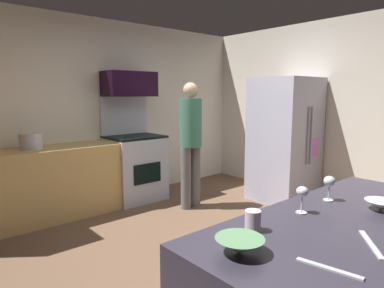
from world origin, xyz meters
The scene contains 16 objects.
ground_plane centered at (0.00, 0.00, -0.01)m, with size 5.20×4.80×0.02m, color brown.
wall_back centered at (0.00, 2.34, 1.30)m, with size 5.20×0.12×2.60m, color beige.
wall_right centered at (2.54, 0.00, 1.30)m, with size 0.12×4.80×2.60m, color beige.
lower_cabinet_run centered at (-0.90, 1.98, 0.45)m, with size 2.40×0.60×0.90m, color tan.
oven_range centered at (0.34, 1.97, 0.51)m, with size 0.76×0.65×1.51m.
microwave centered at (0.34, 2.06, 1.69)m, with size 0.74×0.38×0.35m, color black.
refrigerator centered at (2.03, 0.56, 0.89)m, with size 0.86×0.80×1.78m.
person_cook centered at (0.73, 1.16, 0.95)m, with size 0.31×0.30×1.70m.
mixing_bowl_large centered at (-1.18, -1.38, 0.93)m, with size 0.21×0.21×0.07m, color #5E9061.
mixing_bowl_small centered at (-0.17, -1.56, 0.93)m, with size 0.18×0.18×0.06m, color white.
wine_glass_near centered at (-0.23, -1.28, 1.01)m, with size 0.07×0.07×0.16m.
wine_glass_mid centered at (-0.56, -1.29, 1.01)m, with size 0.07×0.07×0.15m.
mug_coffee centered at (-0.96, -1.27, 0.95)m, with size 0.08×0.08×0.10m, color silver.
knife_chef centered at (-0.69, -1.71, 0.90)m, with size 0.29×0.02×0.01m, color #B7BABF.
knife_paring centered at (-1.02, -1.69, 0.90)m, with size 0.24×0.02×0.01m, color #B7BABF.
stock_pot centered at (-1.06, 1.98, 1.00)m, with size 0.26×0.26×0.19m, color #BCB7C4.
Camera 1 is at (-2.18, -2.25, 1.56)m, focal length 31.49 mm.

